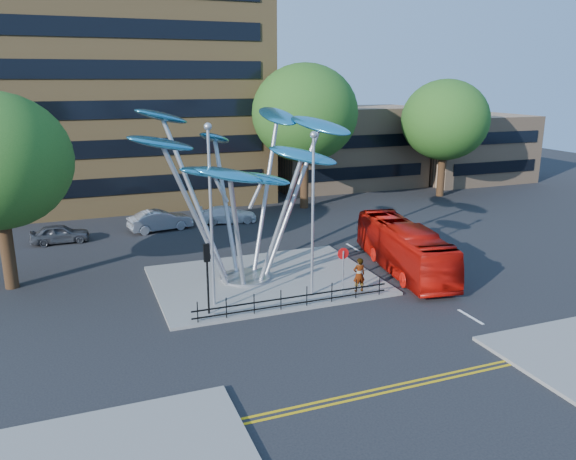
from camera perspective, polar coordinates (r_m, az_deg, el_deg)
name	(u,v)px	position (r m, az deg, el deg)	size (l,w,h in m)	color
ground	(327,321)	(26.39, 4.03, -9.21)	(120.00, 120.00, 0.00)	black
traffic_island	(265,280)	(31.17, -2.32, -5.10)	(12.00, 9.00, 0.15)	slate
double_yellow_near	(396,385)	(21.73, 10.96, -15.19)	(40.00, 0.12, 0.01)	gold
double_yellow_far	(401,389)	(21.51, 11.40, -15.55)	(40.00, 0.12, 0.01)	gold
brick_tower	(113,29)	(54.03, -17.37, 18.94)	(25.00, 15.00, 30.00)	olive
low_building_near	(346,147)	(58.43, 5.95, 8.38)	(15.00, 8.00, 8.00)	#A07D5E
low_building_far	(471,148)	(64.43, 18.05, 7.91)	(12.00, 8.00, 7.00)	#A07D5E
tree_right	(305,113)	(47.47, 1.72, 11.78)	(8.80, 8.80, 12.11)	black
tree_far	(445,120)	(54.49, 15.67, 10.70)	(8.00, 8.00, 10.81)	black
leaf_sculpture	(241,157)	(29.83, -4.84, 7.41)	(12.72, 9.54, 9.51)	#9EA0A5
street_lamp_left	(210,201)	(26.46, -7.88, 2.98)	(0.36, 0.36, 8.80)	#9EA0A5
street_lamp_right	(313,200)	(27.59, 2.54, 3.06)	(0.36, 0.36, 8.30)	#9EA0A5
traffic_light_island	(207,264)	(26.13, -8.22, -3.42)	(0.28, 0.18, 3.42)	black
no_entry_sign_island	(343,263)	(28.65, 5.61, -3.33)	(0.60, 0.10, 2.45)	#9EA0A5
pedestrian_railing_front	(294,300)	(27.24, 0.61, -7.11)	(10.00, 0.06, 1.00)	black
red_bus	(404,248)	(33.15, 11.68, -1.77)	(2.33, 9.95, 2.77)	#B70F08
pedestrian	(359,275)	(29.30, 7.23, -4.53)	(0.66, 0.43, 1.81)	gray
parked_car_left	(60,234)	(41.14, -22.17, -0.35)	(1.53, 3.80, 1.29)	#47494F
parked_car_mid	(160,220)	(42.25, -12.87, 0.95)	(1.60, 4.59, 1.51)	#9B9DA2
parked_car_right	(228,214)	(43.74, -6.13, 1.59)	(1.80, 4.42, 1.28)	silver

